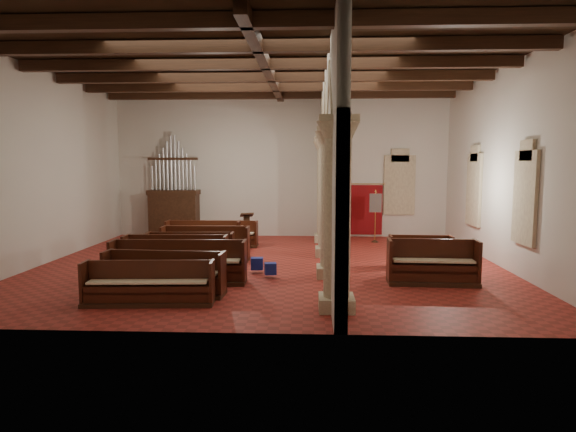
% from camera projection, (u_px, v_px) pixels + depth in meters
% --- Properties ---
extents(floor, '(14.00, 14.00, 0.00)m').
position_uv_depth(floor, '(270.00, 265.00, 14.79)').
color(floor, maroon).
rests_on(floor, ground).
extents(ceiling, '(14.00, 14.00, 0.00)m').
position_uv_depth(ceiling, '(269.00, 65.00, 14.14)').
color(ceiling, black).
rests_on(ceiling, wall_back).
extents(wall_back, '(14.00, 0.02, 6.00)m').
position_uv_depth(wall_back, '(281.00, 166.00, 20.43)').
color(wall_back, beige).
rests_on(wall_back, floor).
extents(wall_front, '(14.00, 0.02, 6.00)m').
position_uv_depth(wall_front, '(241.00, 169.00, 8.51)').
color(wall_front, beige).
rests_on(wall_front, floor).
extents(wall_left, '(0.02, 12.00, 6.00)m').
position_uv_depth(wall_left, '(42.00, 167.00, 14.78)').
color(wall_left, beige).
rests_on(wall_left, floor).
extents(wall_right, '(0.02, 12.00, 6.00)m').
position_uv_depth(wall_right, '(506.00, 167.00, 14.16)').
color(wall_right, beige).
rests_on(wall_right, floor).
extents(ceiling_beams, '(13.80, 11.80, 0.30)m').
position_uv_depth(ceiling_beams, '(269.00, 71.00, 14.16)').
color(ceiling_beams, '#3E2313').
rests_on(ceiling_beams, wall_back).
extents(arcade, '(0.90, 11.90, 6.00)m').
position_uv_depth(arcade, '(329.00, 148.00, 14.33)').
color(arcade, beige).
rests_on(arcade, floor).
extents(window_right_a, '(0.03, 1.00, 2.20)m').
position_uv_depth(window_right_a, '(527.00, 198.00, 12.75)').
color(window_right_a, '#347757').
rests_on(window_right_a, wall_right).
extents(window_right_b, '(0.03, 1.00, 2.20)m').
position_uv_depth(window_right_b, '(475.00, 190.00, 16.73)').
color(window_right_b, '#347757').
rests_on(window_right_b, wall_right).
extents(window_back, '(1.00, 0.03, 2.20)m').
position_uv_depth(window_back, '(399.00, 185.00, 20.27)').
color(window_back, '#347757').
rests_on(window_back, wall_back).
extents(pipe_organ, '(2.10, 0.85, 4.40)m').
position_uv_depth(pipe_organ, '(174.00, 205.00, 20.30)').
color(pipe_organ, '#3E2313').
rests_on(pipe_organ, floor).
extents(lectern, '(0.58, 0.60, 1.22)m').
position_uv_depth(lectern, '(247.00, 230.00, 18.81)').
color(lectern, '#392412').
rests_on(lectern, floor).
extents(dossal_curtain, '(1.80, 0.07, 2.17)m').
position_uv_depth(dossal_curtain, '(363.00, 209.00, 20.39)').
color(dossal_curtain, maroon).
rests_on(dossal_curtain, floor).
extents(processional_banner, '(0.48, 0.61, 2.08)m').
position_uv_depth(processional_banner, '(375.00, 223.00, 19.00)').
color(processional_banner, '#3E2313').
rests_on(processional_banner, floor).
extents(hymnal_box_a, '(0.36, 0.31, 0.32)m').
position_uv_depth(hymnal_box_a, '(179.00, 288.00, 11.08)').
color(hymnal_box_a, '#151991').
rests_on(hymnal_box_a, floor).
extents(hymnal_box_b, '(0.35, 0.30, 0.31)m').
position_uv_depth(hymnal_box_b, '(270.00, 269.00, 13.08)').
color(hymnal_box_b, navy).
rests_on(hymnal_box_b, floor).
extents(hymnal_box_c, '(0.35, 0.29, 0.34)m').
position_uv_depth(hymnal_box_c, '(257.00, 264.00, 13.68)').
color(hymnal_box_c, navy).
rests_on(hymnal_box_c, floor).
extents(tube_heater_a, '(0.85, 0.28, 0.09)m').
position_uv_depth(tube_heater_a, '(137.00, 298.00, 10.60)').
color(tube_heater_a, white).
rests_on(tube_heater_a, floor).
extents(tube_heater_b, '(0.86, 0.12, 0.09)m').
position_uv_depth(tube_heater_b, '(159.00, 297.00, 10.66)').
color(tube_heater_b, white).
rests_on(tube_heater_b, floor).
extents(nave_pew_0, '(2.90, 0.82, 0.96)m').
position_uv_depth(nave_pew_0, '(149.00, 290.00, 10.62)').
color(nave_pew_0, '#3E2313').
rests_on(nave_pew_0, floor).
extents(nave_pew_1, '(2.91, 0.85, 1.04)m').
position_uv_depth(nave_pew_1, '(164.00, 281.00, 11.38)').
color(nave_pew_1, '#3E2313').
rests_on(nave_pew_1, floor).
extents(nave_pew_2, '(3.51, 0.85, 1.12)m').
position_uv_depth(nave_pew_2, '(179.00, 269.00, 12.49)').
color(nave_pew_2, '#3E2313').
rests_on(nave_pew_2, floor).
extents(nave_pew_3, '(2.92, 0.80, 1.09)m').
position_uv_depth(nave_pew_3, '(176.00, 261.00, 13.57)').
color(nave_pew_3, '#3E2313').
rests_on(nave_pew_3, floor).
extents(nave_pew_4, '(2.65, 0.81, 1.04)m').
position_uv_depth(nave_pew_4, '(190.00, 256.00, 14.47)').
color(nave_pew_4, '#3E2313').
rests_on(nave_pew_4, floor).
extents(nave_pew_5, '(2.80, 0.73, 1.10)m').
position_uv_depth(nave_pew_5, '(206.00, 249.00, 15.45)').
color(nave_pew_5, '#3E2313').
rests_on(nave_pew_5, floor).
extents(nave_pew_6, '(2.62, 0.74, 1.04)m').
position_uv_depth(nave_pew_6, '(204.00, 247.00, 15.99)').
color(nave_pew_6, '#3E2313').
rests_on(nave_pew_6, floor).
extents(nave_pew_7, '(2.65, 0.72, 1.06)m').
position_uv_depth(nave_pew_7, '(203.00, 240.00, 17.27)').
color(nave_pew_7, '#3E2313').
rests_on(nave_pew_7, floor).
extents(nave_pew_8, '(2.58, 0.69, 0.97)m').
position_uv_depth(nave_pew_8, '(223.00, 238.00, 18.02)').
color(nave_pew_8, '#3E2313').
rests_on(nave_pew_8, floor).
extents(aisle_pew_0, '(2.31, 0.87, 1.15)m').
position_uv_depth(aisle_pew_0, '(432.00, 269.00, 12.41)').
color(aisle_pew_0, '#3E2313').
rests_on(aisle_pew_0, floor).
extents(aisle_pew_1, '(1.87, 0.71, 0.97)m').
position_uv_depth(aisle_pew_1, '(434.00, 265.00, 13.27)').
color(aisle_pew_1, '#3E2313').
rests_on(aisle_pew_1, floor).
extents(aisle_pew_2, '(1.85, 0.69, 0.97)m').
position_uv_depth(aisle_pew_2, '(420.00, 257.00, 14.35)').
color(aisle_pew_2, '#3E2313').
rests_on(aisle_pew_2, floor).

